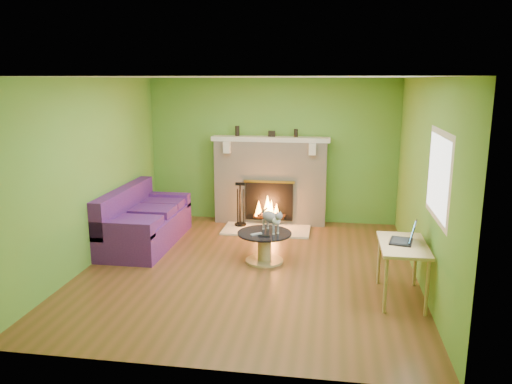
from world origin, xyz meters
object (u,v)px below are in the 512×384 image
Objects in this scene: coffee_table at (264,245)px; cat at (271,220)px; desk at (403,250)px; sofa at (143,222)px.

cat is at bearing 32.01° from coffee_table.
desk is (1.78, -0.98, 0.35)m from coffee_table.
coffee_table is (2.03, -0.52, -0.09)m from sofa.
sofa is 2.58× the size of coffee_table.
sofa reaches higher than cat.
coffee_table is at bearing 151.13° from desk.
coffee_table is 0.83× the size of desk.
sofa is 2.09m from coffee_table.
sofa is 2.18m from cat.
coffee_table is 2.06m from desk.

